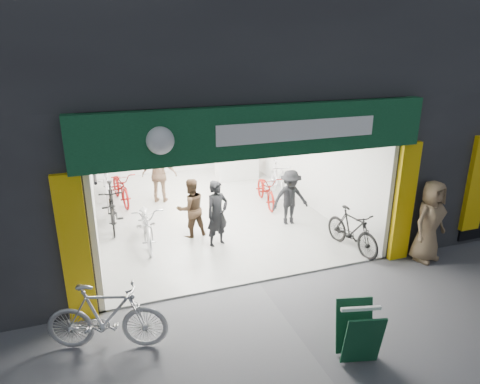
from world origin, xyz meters
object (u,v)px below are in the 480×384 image
bike_right_front (352,230)px  parked_bike (107,317)px  pedestrian_near (429,221)px  sandwich_board (359,332)px  bike_left_front (147,223)px

bike_right_front → parked_bike: bearing=-172.3°
parked_bike → pedestrian_near: bearing=-66.3°
pedestrian_near → sandwich_board: 3.89m
bike_right_front → parked_bike: 5.61m
bike_right_front → parked_bike: parked_bike is taller
parked_bike → sandwich_board: (3.46, -1.51, -0.08)m
bike_left_front → sandwich_board: 5.51m
bike_left_front → sandwich_board: size_ratio=2.26×
parked_bike → bike_right_front: bearing=-55.8°
bike_left_front → pedestrian_near: (5.57, -2.81, 0.38)m
pedestrian_near → bike_left_front: bearing=138.5°
bike_left_front → parked_bike: parked_bike is taller
pedestrian_near → sandwich_board: (-3.20, -2.17, -0.42)m
parked_bike → sandwich_board: 3.78m
bike_left_front → parked_bike: 3.63m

